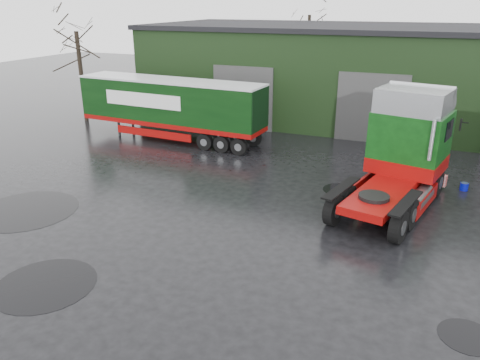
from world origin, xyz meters
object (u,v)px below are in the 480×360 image
object	(u,v)px
hero_tractor	(394,154)
trailer_left	(171,110)
tree_back_a	(308,37)
warehouse	(385,74)
wash_bucket	(464,187)
tree_left	(79,58)

from	to	relation	value
hero_tractor	trailer_left	size ratio (longest dim) A/B	0.64
tree_back_a	trailer_left	bearing A→B (deg)	-98.47
warehouse	trailer_left	world-z (taller)	warehouse
trailer_left	wash_bucket	bearing A→B (deg)	-94.20
hero_tractor	tree_left	distance (m)	22.44
hero_tractor	wash_bucket	size ratio (longest dim) A/B	21.04
tree_back_a	wash_bucket	bearing A→B (deg)	-59.68
wash_bucket	tree_back_a	distance (m)	26.11
warehouse	hero_tractor	size ratio (longest dim) A/B	4.38
hero_tractor	tree_back_a	bearing A→B (deg)	124.38
trailer_left	wash_bucket	size ratio (longest dim) A/B	33.11
wash_bucket	tree_left	size ratio (longest dim) A/B	0.04
wash_bucket	tree_left	distance (m)	24.68
trailer_left	tree_back_a	world-z (taller)	tree_back_a
trailer_left	tree_left	xyz separation A→B (m)	(-8.02, 2.00, 2.44)
warehouse	tree_back_a	world-z (taller)	tree_back_a
hero_tractor	wash_bucket	distance (m)	4.90
warehouse	wash_bucket	xyz separation A→B (m)	(4.98, -12.19, -2.99)
tree_left	tree_back_a	world-z (taller)	tree_back_a
hero_tractor	tree_left	world-z (taller)	tree_left
hero_tractor	trailer_left	bearing A→B (deg)	169.98
wash_bucket	tree_back_a	xyz separation A→B (m)	(-12.98, 22.19, 4.59)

